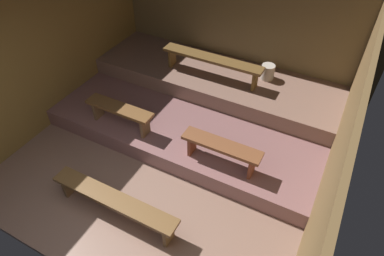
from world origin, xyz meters
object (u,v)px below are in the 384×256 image
at_px(bench_middle_center, 212,61).
at_px(bench_lower_right, 221,148).
at_px(pail_middle, 268,72).
at_px(bench_floor_center, 114,201).
at_px(bench_lower_left, 120,111).

bearing_deg(bench_middle_center, bench_lower_right, -60.15).
bearing_deg(pail_middle, bench_middle_center, -156.05).
height_order(bench_lower_right, pail_middle, pail_middle).
height_order(bench_floor_center, pail_middle, pail_middle).
bearing_deg(bench_lower_left, bench_middle_center, 62.06).
distance_m(bench_lower_left, bench_middle_center, 1.97).
height_order(bench_lower_right, bench_middle_center, bench_middle_center).
height_order(bench_lower_left, bench_middle_center, bench_middle_center).
distance_m(bench_lower_left, bench_lower_right, 1.90).
relative_size(bench_lower_left, bench_lower_right, 1.00).
relative_size(bench_floor_center, bench_middle_center, 1.01).
bearing_deg(bench_lower_left, pail_middle, 48.76).
bearing_deg(bench_floor_center, bench_lower_right, 53.78).
bearing_deg(bench_lower_right, bench_middle_center, 119.85).
height_order(bench_floor_center, bench_lower_right, bench_lower_right).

